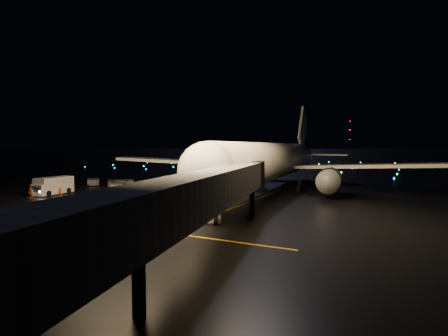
# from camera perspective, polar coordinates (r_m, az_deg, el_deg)

# --- Properties ---
(ground) EXTENTS (2000.00, 2000.00, 0.00)m
(ground) POSITION_cam_1_polar(r_m,az_deg,el_deg) (339.36, 21.07, 1.96)
(ground) COLOR black
(ground) RESTS_ON ground
(lane_centre) EXTENTS (0.25, 80.00, 0.02)m
(lane_centre) POSITION_cam_1_polar(r_m,az_deg,el_deg) (57.07, 5.61, -4.97)
(lane_centre) COLOR #E5A608
(lane_centre) RESTS_ON ground
(lane_cross) EXTENTS (60.00, 0.25, 0.02)m
(lane_cross) POSITION_cam_1_polar(r_m,az_deg,el_deg) (47.08, -26.45, -7.18)
(lane_cross) COLOR #E5A608
(lane_cross) RESTS_ON ground
(jet_bridge) EXTENTS (14.00, 58.00, 6.60)m
(jet_bridge) POSITION_cam_1_polar(r_m,az_deg,el_deg) (18.19, -13.81, -13.21)
(jet_bridge) COLOR gray
(jet_bridge) RESTS_ON ground
(airliner) EXTENTS (70.54, 67.44, 18.84)m
(airliner) POSITION_cam_1_polar(r_m,az_deg,el_deg) (68.21, 8.76, 4.34)
(airliner) COLOR silver
(airliner) RESTS_ON ground
(pushback_tug) EXTENTS (5.09, 4.03, 2.15)m
(pushback_tug) POSITION_cam_1_polar(r_m,az_deg,el_deg) (39.48, -3.74, -7.26)
(pushback_tug) COLOR silver
(pushback_tug) RESTS_ON ground
(belt_loader) EXTENTS (6.81, 3.69, 3.19)m
(belt_loader) POSITION_cam_1_polar(r_m,az_deg,el_deg) (50.57, -4.36, -4.26)
(belt_loader) COLOR silver
(belt_loader) RESTS_ON ground
(service_truck) EXTENTS (3.51, 8.62, 3.09)m
(service_truck) POSITION_cam_1_polar(r_m,az_deg,el_deg) (68.47, -25.99, -2.59)
(service_truck) COLOR silver
(service_truck) RESTS_ON ground
(crew_a) EXTENTS (0.70, 0.61, 1.63)m
(crew_a) POSITION_cam_1_polar(r_m,az_deg,el_deg) (64.48, -25.18, -3.59)
(crew_a) COLOR #EC5C0B
(crew_a) RESTS_ON ground
(crew_b) EXTENTS (0.92, 0.74, 1.80)m
(crew_b) POSITION_cam_1_polar(r_m,az_deg,el_deg) (64.79, -29.02, -3.59)
(crew_b) COLOR #EC5C0B
(crew_b) RESTS_ON ground
(crew_c) EXTENTS (1.00, 1.07, 1.78)m
(crew_c) POSITION_cam_1_polar(r_m,az_deg,el_deg) (65.49, -16.49, -3.22)
(crew_c) COLOR #EC5C0B
(crew_c) RESTS_ON ground
(safety_cone_0) EXTENTS (0.39, 0.39, 0.44)m
(safety_cone_0) POSITION_cam_1_polar(r_m,az_deg,el_deg) (62.35, -5.89, -4.04)
(safety_cone_0) COLOR #EF5510
(safety_cone_0) RESTS_ON ground
(safety_cone_1) EXTENTS (0.47, 0.47, 0.52)m
(safety_cone_1) POSITION_cam_1_polar(r_m,az_deg,el_deg) (67.99, 3.09, -3.36)
(safety_cone_1) COLOR #EF5510
(safety_cone_1) RESTS_ON ground
(safety_cone_2) EXTENTS (0.55, 0.55, 0.47)m
(safety_cone_2) POSITION_cam_1_polar(r_m,az_deg,el_deg) (70.56, -3.18, -3.12)
(safety_cone_2) COLOR #EF5510
(safety_cone_2) RESTS_ON ground
(safety_cone_3) EXTENTS (0.50, 0.50, 0.47)m
(safety_cone_3) POSITION_cam_1_polar(r_m,az_deg,el_deg) (83.38, -7.61, -2.10)
(safety_cone_3) COLOR #EF5510
(safety_cone_3) RESTS_ON ground
(radio_mast) EXTENTS (1.80, 1.80, 64.00)m
(radio_mast) POSITION_cam_1_polar(r_m,az_deg,el_deg) (783.52, 19.81, 5.15)
(radio_mast) COLOR black
(radio_mast) RESTS_ON ground
(taxiway_lights) EXTENTS (164.00, 92.00, 0.36)m
(taxiway_lights) POSITION_cam_1_polar(r_m,az_deg,el_deg) (147.51, 13.89, 0.29)
(taxiway_lights) COLOR black
(taxiway_lights) RESTS_ON ground
(baggage_cart_0) EXTENTS (2.31, 1.96, 1.66)m
(baggage_cart_0) POSITION_cam_1_polar(r_m,az_deg,el_deg) (67.76, -15.73, -3.03)
(baggage_cart_0) COLOR gray
(baggage_cart_0) RESTS_ON ground
(baggage_cart_1) EXTENTS (2.68, 2.35, 1.90)m
(baggage_cart_1) POSITION_cam_1_polar(r_m,az_deg,el_deg) (66.47, -16.87, -3.07)
(baggage_cart_1) COLOR gray
(baggage_cart_1) RESTS_ON ground
(baggage_cart_2) EXTENTS (2.43, 1.89, 1.87)m
(baggage_cart_2) POSITION_cam_1_polar(r_m,az_deg,el_deg) (71.73, -17.42, -2.61)
(baggage_cart_2) COLOR gray
(baggage_cart_2) RESTS_ON ground
(baggage_cart_3) EXTENTS (2.12, 1.49, 1.79)m
(baggage_cart_3) POSITION_cam_1_polar(r_m,az_deg,el_deg) (73.17, -15.60, -2.49)
(baggage_cart_3) COLOR gray
(baggage_cart_3) RESTS_ON ground
(baggage_cart_4) EXTENTS (2.31, 1.99, 1.66)m
(baggage_cart_4) POSITION_cam_1_polar(r_m,az_deg,el_deg) (79.20, -20.57, -2.18)
(baggage_cart_4) COLOR gray
(baggage_cart_4) RESTS_ON ground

